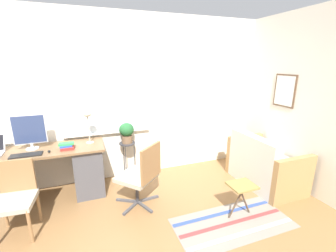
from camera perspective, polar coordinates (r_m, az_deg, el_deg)
name	(u,v)px	position (r m, az deg, el deg)	size (l,w,h in m)	color
ground_plane	(100,200)	(3.59, -17.00, -17.57)	(14.00, 14.00, 0.00)	olive
wall_back_with_window	(90,101)	(3.75, -19.18, 6.03)	(9.00, 0.12, 2.70)	white
wall_right_with_picture	(274,97)	(4.36, 25.42, 6.59)	(0.08, 9.00, 2.70)	white
desk	(43,174)	(3.72, -29.23, -10.57)	(1.73, 0.60, 0.77)	brown
monitor	(30,131)	(3.60, -31.72, -1.15)	(0.41, 0.16, 0.49)	silver
keyboard	(26,155)	(3.46, -32.33, -6.25)	(0.37, 0.14, 0.02)	black
mouse	(49,151)	(3.42, -27.96, -5.71)	(0.03, 0.06, 0.03)	black
desk_lamp	(88,119)	(3.47, -19.73, 1.76)	(0.12, 0.12, 0.48)	#BCB299
book_stack	(67,146)	(3.42, -24.33, -4.71)	(0.20, 0.15, 0.09)	red
desk_chair_wooden	(15,197)	(3.22, -34.39, -14.57)	(0.46, 0.47, 0.85)	olive
office_chair_swivel	(141,175)	(3.15, -6.84, -12.19)	(0.67, 0.67, 0.91)	#47474C
couch_loveseat	(263,166)	(4.03, 23.06, -9.42)	(0.70, 1.16, 0.85)	silver
plant_stand	(127,147)	(3.83, -10.25, -5.29)	(0.27, 0.27, 0.65)	#333338
potted_plant	(127,132)	(3.74, -10.45, -1.43)	(0.24, 0.24, 0.34)	brown
floor_rug_striped	(233,223)	(3.17, 16.12, -22.54)	(1.49, 0.69, 0.01)	gray
folding_stool	(242,189)	(3.11, 18.23, -14.85)	(0.34, 0.28, 0.46)	olive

